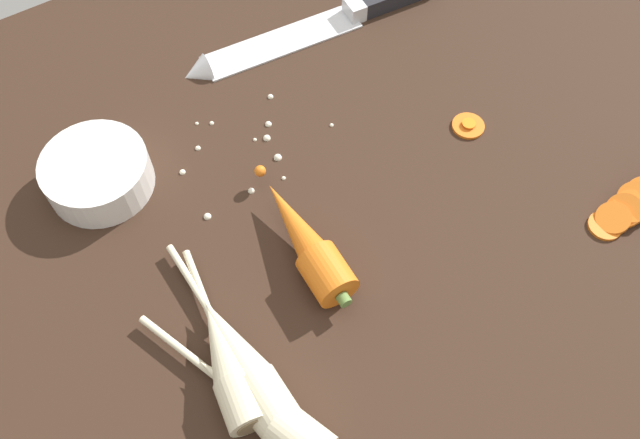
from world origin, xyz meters
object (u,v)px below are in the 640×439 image
at_px(carrot_slice_stack, 638,200).
at_px(chefs_knife, 313,27).
at_px(whole_carrot, 306,242).
at_px(parsnip_mid_left, 242,361).
at_px(carrot_slice_stray_near, 471,128).
at_px(parsnip_mid_right, 260,408).
at_px(prep_bowl, 97,173).
at_px(parsnip_front, 228,363).

bearing_deg(carrot_slice_stack, chefs_knife, 109.55).
xyz_separation_m(whole_carrot, parsnip_mid_left, (-0.11, -0.07, -0.00)).
height_order(chefs_knife, carrot_slice_stray_near, chefs_knife).
relative_size(chefs_knife, carrot_slice_stray_near, 9.61).
bearing_deg(parsnip_mid_right, parsnip_mid_left, 80.17).
distance_m(chefs_knife, carrot_slice_stray_near, 0.23).
height_order(chefs_knife, parsnip_mid_right, parsnip_mid_right).
bearing_deg(prep_bowl, parsnip_mid_right, -86.19).
xyz_separation_m(parsnip_front, prep_bowl, (-0.02, 0.25, 0.00)).
height_order(whole_carrot, carrot_slice_stray_near, whole_carrot).
height_order(parsnip_mid_right, prep_bowl, same).
height_order(chefs_knife, whole_carrot, whole_carrot).
distance_m(parsnip_front, carrot_slice_stack, 0.44).
bearing_deg(carrot_slice_stack, parsnip_front, 170.53).
xyz_separation_m(parsnip_mid_right, prep_bowl, (-0.02, 0.30, 0.00)).
bearing_deg(parsnip_mid_left, chefs_knife, 49.35).
bearing_deg(parsnip_front, parsnip_mid_left, -25.07).
distance_m(parsnip_front, carrot_slice_stray_near, 0.37).
distance_m(whole_carrot, parsnip_front, 0.14).
relative_size(whole_carrot, parsnip_front, 0.96).
height_order(whole_carrot, parsnip_mid_right, whole_carrot).
xyz_separation_m(parsnip_mid_left, prep_bowl, (-0.03, 0.25, 0.00)).
relative_size(chefs_knife, parsnip_front, 1.87).
bearing_deg(carrot_slice_stack, whole_carrot, 156.33).
height_order(carrot_slice_stack, carrot_slice_stray_near, carrot_slice_stack).
bearing_deg(carrot_slice_stray_near, whole_carrot, -172.11).
distance_m(parsnip_mid_left, parsnip_mid_right, 0.04).
distance_m(whole_carrot, prep_bowl, 0.23).
relative_size(whole_carrot, parsnip_mid_left, 0.84).
bearing_deg(carrot_slice_stack, prep_bowl, 144.36).
xyz_separation_m(chefs_knife, whole_carrot, (-0.17, -0.26, 0.01)).
xyz_separation_m(chefs_knife, carrot_slice_stray_near, (0.06, -0.23, -0.00)).
distance_m(parsnip_mid_left, carrot_slice_stray_near, 0.36).
relative_size(parsnip_front, parsnip_mid_left, 0.88).
distance_m(parsnip_mid_right, prep_bowl, 0.30).
bearing_deg(chefs_knife, whole_carrot, -123.57).
bearing_deg(carrot_slice_stray_near, prep_bowl, 157.76).
bearing_deg(whole_carrot, parsnip_front, -151.90).
xyz_separation_m(chefs_knife, parsnip_front, (-0.29, -0.32, 0.01)).
bearing_deg(parsnip_front, carrot_slice_stray_near, 15.24).
bearing_deg(chefs_knife, parsnip_front, -132.15).
xyz_separation_m(parsnip_mid_left, carrot_slice_stack, (0.42, -0.07, -0.01)).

